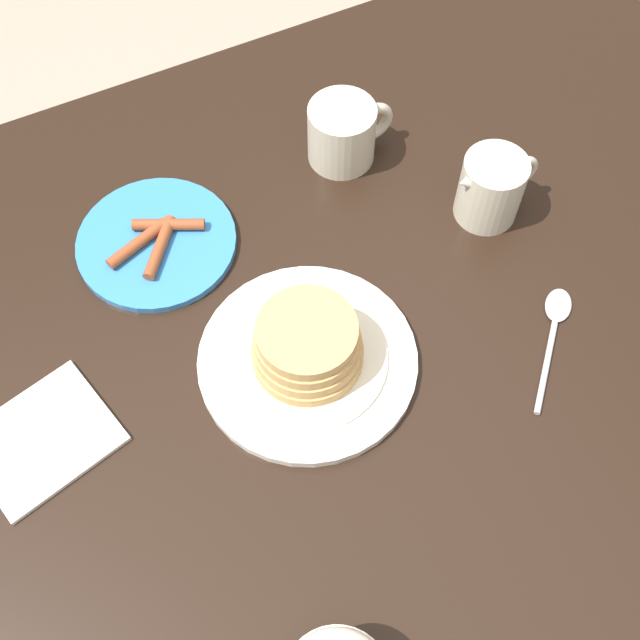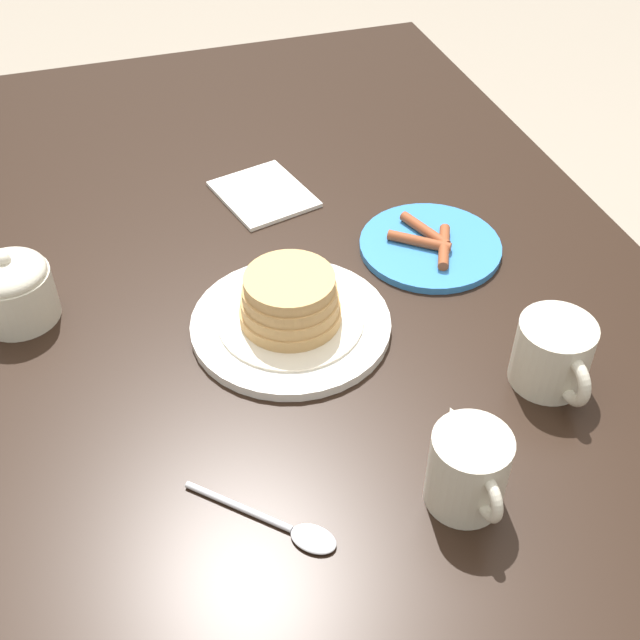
# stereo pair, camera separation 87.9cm
# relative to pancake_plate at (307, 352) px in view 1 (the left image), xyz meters

# --- Properties ---
(ground_plane) EXTENTS (8.00, 8.00, 0.00)m
(ground_plane) POSITION_rel_pancake_plate_xyz_m (-0.06, 0.05, -0.78)
(ground_plane) COLOR gray
(dining_table) EXTENTS (1.52, 0.90, 0.75)m
(dining_table) POSITION_rel_pancake_plate_xyz_m (-0.06, 0.05, -0.14)
(dining_table) COLOR black
(dining_table) RESTS_ON ground_plane
(pancake_plate) EXTENTS (0.24, 0.24, 0.08)m
(pancake_plate) POSITION_rel_pancake_plate_xyz_m (0.00, 0.00, 0.00)
(pancake_plate) COLOR white
(pancake_plate) RESTS_ON dining_table
(side_plate_bacon) EXTENTS (0.19, 0.19, 0.02)m
(side_plate_bacon) POSITION_rel_pancake_plate_xyz_m (-0.09, 0.22, -0.02)
(side_plate_bacon) COLOR #337AC6
(side_plate_bacon) RESTS_ON dining_table
(coffee_mug) EXTENTS (0.11, 0.08, 0.08)m
(coffee_mug) POSITION_rel_pancake_plate_xyz_m (0.17, 0.25, 0.01)
(coffee_mug) COLOR beige
(coffee_mug) RESTS_ON dining_table
(creamer_pitcher) EXTENTS (0.12, 0.08, 0.10)m
(creamer_pitcher) POSITION_rel_pancake_plate_xyz_m (0.29, 0.09, 0.02)
(creamer_pitcher) COLOR beige
(creamer_pitcher) RESTS_ON dining_table
(napkin) EXTENTS (0.17, 0.15, 0.01)m
(napkin) POSITION_rel_pancake_plate_xyz_m (-0.29, 0.04, -0.02)
(napkin) COLOR silver
(napkin) RESTS_ON dining_table
(spoon) EXTENTS (0.13, 0.13, 0.01)m
(spoon) POSITION_rel_pancake_plate_xyz_m (0.27, -0.08, -0.02)
(spoon) COLOR silver
(spoon) RESTS_ON dining_table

